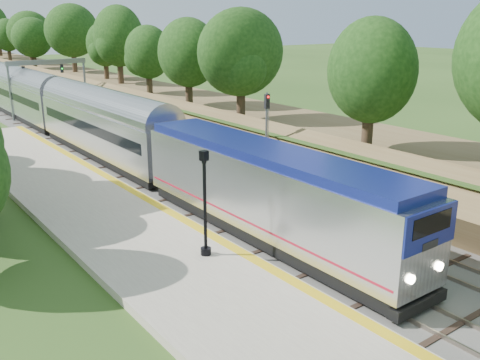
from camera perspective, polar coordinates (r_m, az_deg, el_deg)
trackbed at (r=66.80m, az=-21.13°, el=6.86°), size 9.50×170.00×0.28m
platform at (r=24.42m, az=-8.18°, el=-8.11°), size 6.40×68.00×0.38m
yellow_stripe at (r=25.68m, az=-2.58°, el=-6.18°), size 0.55×68.00×0.01m
embankment at (r=69.20m, az=-14.60°, el=9.34°), size 10.64×170.00×11.70m
signal_gantry at (r=61.57m, az=-19.85°, el=10.70°), size 8.40×0.38×6.20m
lamppost_far at (r=23.19m, az=-3.75°, el=-3.17°), size 0.47×0.47×4.74m
signal_farside at (r=34.77m, az=2.86°, el=5.63°), size 0.32×0.25×5.78m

